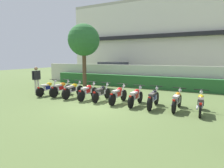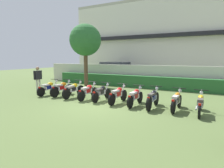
{
  "view_description": "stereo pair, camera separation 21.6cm",
  "coord_description": "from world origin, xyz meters",
  "px_view_note": "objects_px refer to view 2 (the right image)",
  "views": [
    {
      "loc": [
        4.49,
        -7.47,
        2.31
      ],
      "look_at": [
        0.0,
        1.4,
        0.92
      ],
      "focal_mm": 30.04,
      "sensor_mm": 36.0,
      "label": 1
    },
    {
      "loc": [
        4.68,
        -7.37,
        2.31
      ],
      "look_at": [
        0.0,
        1.4,
        0.92
      ],
      "focal_mm": 30.04,
      "sensor_mm": 36.0,
      "label": 2
    }
  ],
  "objects_px": {
    "tree_near_inspector": "(85,41)",
    "motorcycle_in_row_8": "(177,100)",
    "motorcycle_in_row_7": "(153,98)",
    "parked_car": "(116,71)",
    "motorcycle_in_row_4": "(102,93)",
    "motorcycle_in_row_5": "(118,94)",
    "motorcycle_in_row_6": "(135,97)",
    "motorcycle_in_row_9": "(200,103)",
    "motorcycle_in_row_1": "(62,88)",
    "inspector_person": "(38,77)",
    "motorcycle_in_row_3": "(88,91)",
    "motorcycle_in_row_2": "(74,90)",
    "motorcycle_in_row_0": "(49,88)"
  },
  "relations": [
    {
      "from": "motorcycle_in_row_5",
      "to": "motorcycle_in_row_3",
      "type": "bearing_deg",
      "value": 91.69
    },
    {
      "from": "tree_near_inspector",
      "to": "motorcycle_in_row_6",
      "type": "distance_m",
      "value": 8.0
    },
    {
      "from": "motorcycle_in_row_5",
      "to": "motorcycle_in_row_7",
      "type": "distance_m",
      "value": 1.84
    },
    {
      "from": "parked_car",
      "to": "motorcycle_in_row_8",
      "type": "xyz_separation_m",
      "value": [
        7.32,
        -8.56,
        -0.49
      ]
    },
    {
      "from": "parked_car",
      "to": "motorcycle_in_row_6",
      "type": "distance_m",
      "value": 10.17
    },
    {
      "from": "motorcycle_in_row_4",
      "to": "motorcycle_in_row_5",
      "type": "relative_size",
      "value": 1.0
    },
    {
      "from": "motorcycle_in_row_3",
      "to": "inspector_person",
      "type": "bearing_deg",
      "value": 86.22
    },
    {
      "from": "motorcycle_in_row_2",
      "to": "motorcycle_in_row_8",
      "type": "bearing_deg",
      "value": -90.64
    },
    {
      "from": "tree_near_inspector",
      "to": "motorcycle_in_row_8",
      "type": "xyz_separation_m",
      "value": [
        7.9,
        -4.17,
        -3.25
      ]
    },
    {
      "from": "motorcycle_in_row_0",
      "to": "motorcycle_in_row_9",
      "type": "bearing_deg",
      "value": -91.78
    },
    {
      "from": "motorcycle_in_row_5",
      "to": "motorcycle_in_row_8",
      "type": "relative_size",
      "value": 1.03
    },
    {
      "from": "motorcycle_in_row_6",
      "to": "motorcycle_in_row_9",
      "type": "relative_size",
      "value": 0.96
    },
    {
      "from": "tree_near_inspector",
      "to": "motorcycle_in_row_7",
      "type": "distance_m",
      "value": 8.7
    },
    {
      "from": "motorcycle_in_row_6",
      "to": "inspector_person",
      "type": "height_order",
      "value": "inspector_person"
    },
    {
      "from": "parked_car",
      "to": "motorcycle_in_row_5",
      "type": "bearing_deg",
      "value": -54.28
    },
    {
      "from": "motorcycle_in_row_2",
      "to": "motorcycle_in_row_3",
      "type": "relative_size",
      "value": 1.03
    },
    {
      "from": "motorcycle_in_row_4",
      "to": "motorcycle_in_row_7",
      "type": "xyz_separation_m",
      "value": [
        2.89,
        -0.19,
        0.02
      ]
    },
    {
      "from": "parked_car",
      "to": "motorcycle_in_row_6",
      "type": "height_order",
      "value": "parked_car"
    },
    {
      "from": "motorcycle_in_row_2",
      "to": "motorcycle_in_row_5",
      "type": "height_order",
      "value": "motorcycle_in_row_2"
    },
    {
      "from": "motorcycle_in_row_4",
      "to": "motorcycle_in_row_6",
      "type": "bearing_deg",
      "value": -93.98
    },
    {
      "from": "parked_car",
      "to": "inspector_person",
      "type": "xyz_separation_m",
      "value": [
        -1.77,
        -8.25,
        0.09
      ]
    },
    {
      "from": "motorcycle_in_row_0",
      "to": "motorcycle_in_row_5",
      "type": "distance_m",
      "value": 4.82
    },
    {
      "from": "motorcycle_in_row_0",
      "to": "motorcycle_in_row_8",
      "type": "height_order",
      "value": "motorcycle_in_row_8"
    },
    {
      "from": "motorcycle_in_row_9",
      "to": "motorcycle_in_row_4",
      "type": "bearing_deg",
      "value": 86.88
    },
    {
      "from": "tree_near_inspector",
      "to": "motorcycle_in_row_5",
      "type": "height_order",
      "value": "tree_near_inspector"
    },
    {
      "from": "motorcycle_in_row_5",
      "to": "inspector_person",
      "type": "height_order",
      "value": "inspector_person"
    },
    {
      "from": "motorcycle_in_row_3",
      "to": "motorcycle_in_row_4",
      "type": "relative_size",
      "value": 0.99
    },
    {
      "from": "parked_car",
      "to": "tree_near_inspector",
      "type": "xyz_separation_m",
      "value": [
        -0.57,
        -4.39,
        2.76
      ]
    },
    {
      "from": "tree_near_inspector",
      "to": "motorcycle_in_row_1",
      "type": "relative_size",
      "value": 2.71
    },
    {
      "from": "motorcycle_in_row_2",
      "to": "inspector_person",
      "type": "distance_m",
      "value": 3.33
    },
    {
      "from": "motorcycle_in_row_1",
      "to": "motorcycle_in_row_9",
      "type": "distance_m",
      "value": 7.69
    },
    {
      "from": "inspector_person",
      "to": "motorcycle_in_row_9",
      "type": "bearing_deg",
      "value": -2.24
    },
    {
      "from": "motorcycle_in_row_2",
      "to": "motorcycle_in_row_8",
      "type": "xyz_separation_m",
      "value": [
        5.82,
        -0.05,
        -0.01
      ]
    },
    {
      "from": "motorcycle_in_row_7",
      "to": "motorcycle_in_row_8",
      "type": "xyz_separation_m",
      "value": [
        1.04,
        0.09,
        -0.02
      ]
    },
    {
      "from": "tree_near_inspector",
      "to": "motorcycle_in_row_7",
      "type": "relative_size",
      "value": 2.7
    },
    {
      "from": "parked_car",
      "to": "motorcycle_in_row_1",
      "type": "bearing_deg",
      "value": -77.75
    },
    {
      "from": "parked_car",
      "to": "inspector_person",
      "type": "distance_m",
      "value": 8.44
    },
    {
      "from": "motorcycle_in_row_1",
      "to": "motorcycle_in_row_4",
      "type": "distance_m",
      "value": 2.81
    },
    {
      "from": "motorcycle_in_row_1",
      "to": "motorcycle_in_row_4",
      "type": "xyz_separation_m",
      "value": [
        2.81,
        0.04,
        -0.02
      ]
    },
    {
      "from": "inspector_person",
      "to": "motorcycle_in_row_3",
      "type": "bearing_deg",
      "value": -3.77
    },
    {
      "from": "tree_near_inspector",
      "to": "motorcycle_in_row_2",
      "type": "bearing_deg",
      "value": -63.29
    },
    {
      "from": "motorcycle_in_row_4",
      "to": "motorcycle_in_row_9",
      "type": "distance_m",
      "value": 4.89
    },
    {
      "from": "motorcycle_in_row_0",
      "to": "inspector_person",
      "type": "height_order",
      "value": "inspector_person"
    },
    {
      "from": "motorcycle_in_row_4",
      "to": "tree_near_inspector",
      "type": "bearing_deg",
      "value": 44.38
    },
    {
      "from": "tree_near_inspector",
      "to": "motorcycle_in_row_8",
      "type": "bearing_deg",
      "value": -27.84
    },
    {
      "from": "parked_car",
      "to": "tree_near_inspector",
      "type": "relative_size",
      "value": 0.94
    },
    {
      "from": "motorcycle_in_row_1",
      "to": "motorcycle_in_row_3",
      "type": "xyz_separation_m",
      "value": [
        1.96,
        -0.03,
        -0.01
      ]
    },
    {
      "from": "motorcycle_in_row_3",
      "to": "motorcycle_in_row_2",
      "type": "bearing_deg",
      "value": 88.98
    },
    {
      "from": "motorcycle_in_row_4",
      "to": "motorcycle_in_row_9",
      "type": "bearing_deg",
      "value": -91.99
    },
    {
      "from": "motorcycle_in_row_2",
      "to": "motorcycle_in_row_4",
      "type": "bearing_deg",
      "value": -88.6
    }
  ]
}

